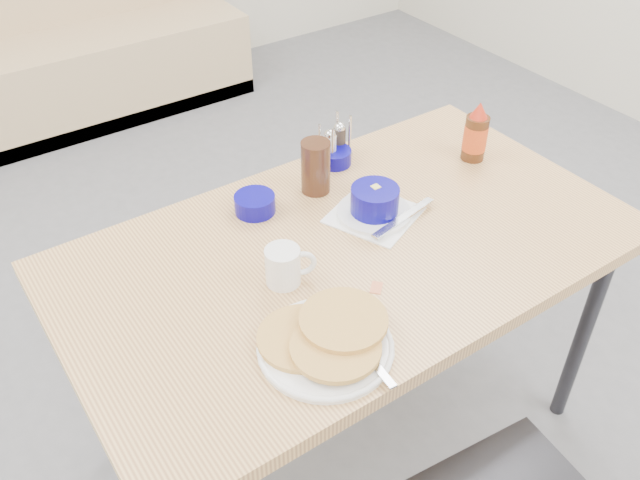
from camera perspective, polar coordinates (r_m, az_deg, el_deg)
booth_bench at (r=3.91m, az=-21.09°, el=14.49°), size 1.90×0.56×1.22m
dining_table at (r=1.69m, az=2.54°, el=-2.02°), size 1.40×0.80×0.76m
pancake_plate at (r=1.39m, az=0.55°, el=-8.48°), size 0.29×0.30×0.05m
coffee_mug at (r=1.52m, az=-3.00°, el=-2.16°), size 0.11×0.08×0.09m
grits_setting at (r=1.72m, az=4.65°, el=3.02°), size 0.28×0.26×0.09m
creamer_bowl at (r=1.75m, az=-5.51°, el=3.05°), size 0.11×0.11×0.05m
butter_bowl at (r=1.93m, az=1.22°, el=7.02°), size 0.10×0.10×0.04m
amber_tumbler at (r=1.79m, az=-0.37°, el=6.18°), size 0.10×0.10×0.15m
condiment_caddy at (r=1.94m, az=1.25°, el=7.93°), size 0.12×0.10×0.13m
syrup_bottle at (r=1.98m, az=12.97°, el=8.63°), size 0.07×0.07×0.18m
sugar_wrapper at (r=1.53m, az=4.77°, el=-4.01°), size 0.05×0.05×0.00m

